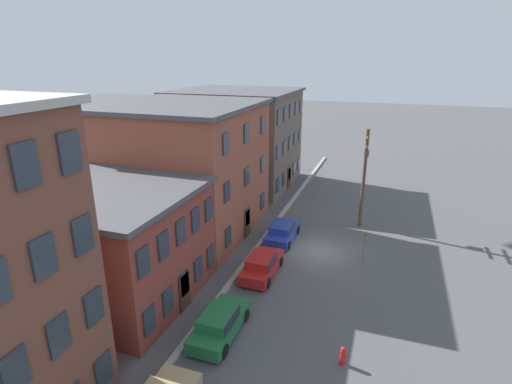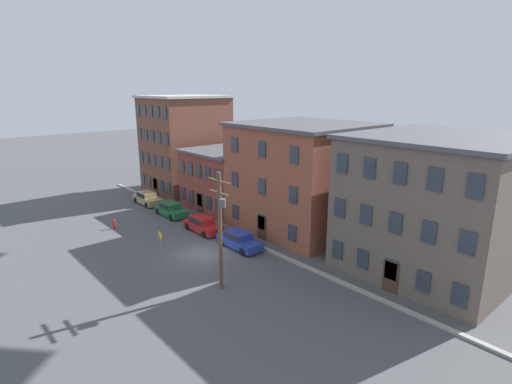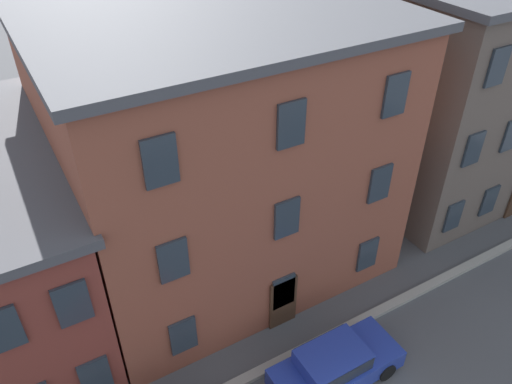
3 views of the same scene
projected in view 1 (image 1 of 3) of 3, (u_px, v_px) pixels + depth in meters
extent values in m
plane|color=#4C4C4F|center=(319.00, 251.00, 29.33)|extent=(200.00, 200.00, 0.00)
cube|color=#9E998E|center=(261.00, 242.00, 30.70)|extent=(56.00, 0.36, 0.16)
cube|color=#2D3842|center=(15.00, 371.00, 12.19)|extent=(0.90, 0.10, 1.40)
cube|color=#2D3842|center=(59.00, 335.00, 13.75)|extent=(0.90, 0.10, 1.40)
cube|color=#2D3842|center=(44.00, 257.00, 12.76)|extent=(0.90, 0.10, 1.40)
cube|color=#2D3842|center=(26.00, 165.00, 11.77)|extent=(0.90, 0.10, 1.40)
cube|color=#2D3842|center=(104.00, 370.00, 16.30)|extent=(0.90, 0.10, 1.40)
cube|color=#2D3842|center=(94.00, 307.00, 15.31)|extent=(0.90, 0.10, 1.40)
cube|color=#2D3842|center=(83.00, 235.00, 14.31)|extent=(0.90, 0.10, 1.40)
cube|color=#2D3842|center=(70.00, 152.00, 13.32)|extent=(0.90, 0.10, 1.40)
cube|color=brown|center=(97.00, 243.00, 23.54)|extent=(8.61, 11.25, 6.37)
cube|color=#4C4C51|center=(90.00, 190.00, 22.45)|extent=(9.11, 11.75, 0.30)
cube|color=#2D3842|center=(149.00, 320.00, 19.22)|extent=(0.90, 0.10, 1.40)
cube|color=#2D3842|center=(143.00, 262.00, 18.18)|extent=(0.90, 0.10, 1.40)
cube|color=#2D3842|center=(168.00, 301.00, 20.76)|extent=(0.90, 0.10, 1.40)
cube|color=#2D3842|center=(164.00, 246.00, 19.72)|extent=(0.90, 0.10, 1.40)
cube|color=#2D3842|center=(184.00, 284.00, 22.30)|extent=(0.90, 0.10, 1.40)
cube|color=#2D3842|center=(181.00, 232.00, 21.26)|extent=(0.90, 0.10, 1.40)
cube|color=#2D3842|center=(198.00, 269.00, 23.83)|extent=(0.90, 0.10, 1.40)
cube|color=#2D3842|center=(196.00, 220.00, 22.79)|extent=(0.90, 0.10, 1.40)
cube|color=#2D3842|center=(211.00, 256.00, 25.37)|extent=(0.90, 0.10, 1.40)
cube|color=#2D3842|center=(209.00, 209.00, 24.33)|extent=(0.90, 0.10, 1.40)
cube|color=#472D1E|center=(185.00, 291.00, 22.46)|extent=(1.10, 0.10, 2.20)
cube|color=brown|center=(184.00, 170.00, 31.89)|extent=(11.48, 10.61, 9.94)
cube|color=#4C4C51|center=(180.00, 105.00, 30.22)|extent=(11.98, 11.11, 0.30)
cube|color=#2D3842|center=(228.00, 237.00, 27.89)|extent=(0.90, 0.10, 1.40)
cube|color=#2D3842|center=(227.00, 192.00, 26.81)|extent=(0.90, 0.10, 1.40)
cube|color=#2D3842|center=(226.00, 143.00, 25.73)|extent=(0.90, 0.10, 1.40)
cube|color=#2D3842|center=(247.00, 217.00, 31.31)|extent=(0.90, 0.10, 1.40)
cube|color=#2D3842|center=(247.00, 176.00, 30.23)|extent=(0.90, 0.10, 1.40)
cube|color=#2D3842|center=(247.00, 133.00, 29.15)|extent=(0.90, 0.10, 1.40)
cube|color=#2D3842|center=(262.00, 201.00, 34.73)|extent=(0.90, 0.10, 1.40)
cube|color=#2D3842|center=(263.00, 164.00, 33.65)|extent=(0.90, 0.10, 1.40)
cube|color=#2D3842|center=(263.00, 125.00, 32.56)|extent=(0.90, 0.10, 1.40)
cube|color=#472D1E|center=(247.00, 223.00, 31.49)|extent=(1.10, 0.10, 2.20)
cube|color=#66564C|center=(237.00, 139.00, 43.70)|extent=(11.16, 11.94, 9.91)
cube|color=#4C4C51|center=(236.00, 91.00, 42.04)|extent=(11.66, 12.44, 0.30)
cube|color=#2D3842|center=(278.00, 185.00, 38.92)|extent=(0.90, 0.10, 1.40)
cube|color=#2D3842|center=(278.00, 152.00, 37.85)|extent=(0.90, 0.10, 1.40)
cube|color=#2D3842|center=(279.00, 117.00, 36.77)|extent=(0.90, 0.10, 1.40)
cube|color=#2D3842|center=(284.00, 179.00, 40.92)|extent=(0.90, 0.10, 1.40)
cube|color=#2D3842|center=(284.00, 147.00, 39.84)|extent=(0.90, 0.10, 1.40)
cube|color=#2D3842|center=(285.00, 114.00, 38.76)|extent=(0.90, 0.10, 1.40)
cube|color=#2D3842|center=(289.00, 173.00, 42.91)|extent=(0.90, 0.10, 1.40)
cube|color=#2D3842|center=(290.00, 143.00, 41.83)|extent=(0.90, 0.10, 1.40)
cube|color=#2D3842|center=(291.00, 111.00, 40.75)|extent=(0.90, 0.10, 1.40)
cube|color=#2D3842|center=(294.00, 168.00, 44.90)|extent=(0.90, 0.10, 1.40)
cube|color=#2D3842|center=(295.00, 139.00, 43.83)|extent=(0.90, 0.10, 1.40)
cube|color=#2D3842|center=(296.00, 108.00, 42.75)|extent=(0.90, 0.10, 1.40)
cube|color=#2D3842|center=(299.00, 163.00, 46.90)|extent=(0.90, 0.10, 1.40)
cube|color=#2D3842|center=(300.00, 135.00, 45.82)|extent=(0.90, 0.10, 1.40)
cube|color=#2D3842|center=(301.00, 106.00, 44.74)|extent=(0.90, 0.10, 1.40)
cube|color=#472D1E|center=(289.00, 178.00, 43.09)|extent=(1.10, 0.10, 2.20)
cube|color=#1E6638|center=(220.00, 325.00, 20.53)|extent=(4.40, 1.80, 0.70)
cube|color=#1E6638|center=(218.00, 317.00, 20.15)|extent=(2.20, 1.51, 0.55)
cube|color=#1E232D|center=(218.00, 317.00, 20.15)|extent=(2.02, 1.58, 0.48)
cylinder|color=black|center=(217.00, 309.00, 22.15)|extent=(0.66, 0.22, 0.66)
cylinder|color=black|center=(245.00, 315.00, 21.63)|extent=(0.66, 0.22, 0.66)
cylinder|color=black|center=(192.00, 343.00, 19.56)|extent=(0.66, 0.22, 0.66)
cylinder|color=black|center=(224.00, 351.00, 19.04)|extent=(0.66, 0.22, 0.66)
cube|color=#B21E1E|center=(262.00, 267.00, 26.19)|extent=(4.40, 1.80, 0.70)
cube|color=#B21E1E|center=(261.00, 260.00, 25.80)|extent=(2.20, 1.51, 0.55)
cube|color=#1E232D|center=(261.00, 260.00, 25.80)|extent=(2.02, 1.58, 0.48)
cylinder|color=black|center=(257.00, 257.00, 27.81)|extent=(0.66, 0.22, 0.66)
cylinder|color=black|center=(281.00, 261.00, 27.28)|extent=(0.66, 0.22, 0.66)
cylinder|color=black|center=(242.00, 278.00, 25.22)|extent=(0.66, 0.22, 0.66)
cylinder|color=black|center=(268.00, 283.00, 24.69)|extent=(0.66, 0.22, 0.66)
cube|color=#233899|center=(283.00, 233.00, 31.06)|extent=(4.40, 1.80, 0.70)
cube|color=#233899|center=(282.00, 227.00, 30.68)|extent=(2.20, 1.51, 0.55)
cube|color=#1E232D|center=(282.00, 227.00, 30.68)|extent=(2.02, 1.58, 0.48)
cylinder|color=black|center=(277.00, 227.00, 32.68)|extent=(0.66, 0.22, 0.66)
cylinder|color=black|center=(297.00, 230.00, 32.15)|extent=(0.66, 0.22, 0.66)
cylinder|color=black|center=(266.00, 242.00, 30.09)|extent=(0.66, 0.22, 0.66)
cylinder|color=black|center=(288.00, 245.00, 29.57)|extent=(0.66, 0.22, 0.66)
cylinder|color=slate|center=(364.00, 249.00, 27.02)|extent=(0.08, 0.08, 2.46)
cube|color=yellow|center=(366.00, 237.00, 26.71)|extent=(0.86, 0.03, 0.86)
cube|color=black|center=(366.00, 237.00, 26.71)|extent=(0.92, 0.02, 0.92)
cylinder|color=brown|center=(364.00, 179.00, 32.43)|extent=(0.28, 0.28, 8.23)
cube|color=brown|center=(368.00, 136.00, 31.28)|extent=(2.40, 0.12, 0.12)
cube|color=brown|center=(367.00, 146.00, 31.54)|extent=(2.00, 0.12, 0.12)
cylinder|color=#515156|center=(366.00, 153.00, 32.05)|extent=(0.44, 0.44, 0.55)
cylinder|color=red|center=(343.00, 357.00, 18.54)|extent=(0.24, 0.24, 0.80)
sphere|color=red|center=(343.00, 349.00, 18.39)|extent=(0.22, 0.22, 0.22)
cylinder|color=red|center=(346.00, 357.00, 18.48)|extent=(0.10, 0.12, 0.10)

